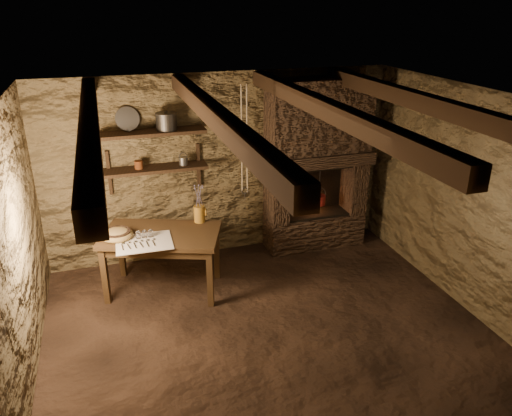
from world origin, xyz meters
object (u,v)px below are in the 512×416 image
object	(u,v)px
stoneware_jug	(199,206)
red_pot	(319,199)
work_table	(163,260)
wooden_bowl	(117,235)
iron_stockpot	(166,122)

from	to	relation	value
stoneware_jug	red_pot	distance (m)	1.77
work_table	stoneware_jug	bearing A→B (deg)	39.44
wooden_bowl	red_pot	bearing A→B (deg)	11.37
stoneware_jug	iron_stockpot	xyz separation A→B (m)	(-0.25, 0.49, 0.91)
work_table	wooden_bowl	bearing A→B (deg)	-160.44
iron_stockpot	stoneware_jug	bearing A→B (deg)	-62.45
work_table	stoneware_jug	size ratio (longest dim) A/B	3.23
work_table	stoneware_jug	distance (m)	0.75
iron_stockpot	wooden_bowl	bearing A→B (deg)	-137.27
stoneware_jug	red_pot	world-z (taller)	stoneware_jug
stoneware_jug	wooden_bowl	xyz separation A→B (m)	(-0.97, -0.17, -0.16)
iron_stockpot	work_table	bearing A→B (deg)	-109.44
stoneware_jug	wooden_bowl	distance (m)	0.99
work_table	iron_stockpot	distance (m)	1.62
wooden_bowl	stoneware_jug	bearing A→B (deg)	10.02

